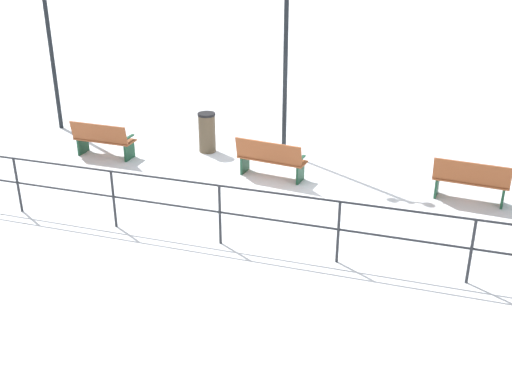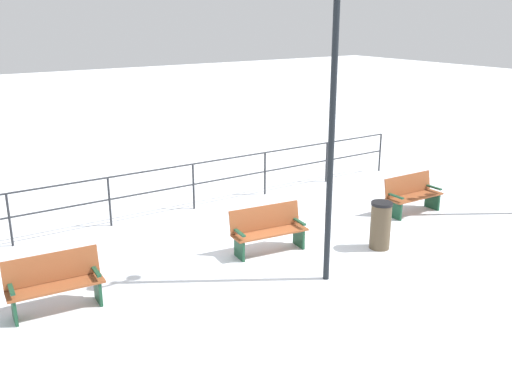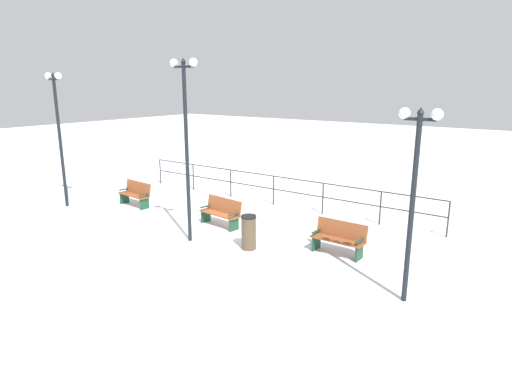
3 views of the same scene
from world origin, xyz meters
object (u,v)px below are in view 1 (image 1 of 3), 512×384
Objects in this scene: bench_nearest at (471,180)px; bench_third at (103,139)px; lamppost_middle at (286,10)px; trash_bin at (207,132)px; bench_second at (271,159)px; lamppost_far at (48,25)px.

bench_nearest is 8.53m from bench_third.
lamppost_middle is 3.54m from trash_bin.
bench_second is 4.26m from bench_third.
bench_third is at bearing 95.16° from bench_nearest.
bench_second is at bearing 95.58° from bench_nearest.
bench_second is at bearing -88.86° from bench_third.
lamppost_middle is 6.48m from lamppost_far.
lamppost_middle is at bearing -67.02° from bench_third.
lamppost_far reaches higher than trash_bin.
bench_third is 3.69m from lamppost_far.
lamppost_middle reaches higher than bench_nearest.
lamppost_far is at bearing 86.49° from bench_nearest.
bench_nearest is 6.37m from trash_bin.
bench_second is 7.19m from lamppost_far.
bench_second is 1.62× the size of trash_bin.
lamppost_far is (1.65, 6.60, 2.33)m from bench_second.
lamppost_middle is at bearing -90.00° from lamppost_far.
lamppost_middle is 1.27× the size of lamppost_far.
bench_third is at bearing 117.20° from trash_bin.
trash_bin is at bearing 84.81° from bench_nearest.
trash_bin reaches higher than bench_nearest.
lamppost_middle is (1.64, -4.11, 3.01)m from bench_third.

